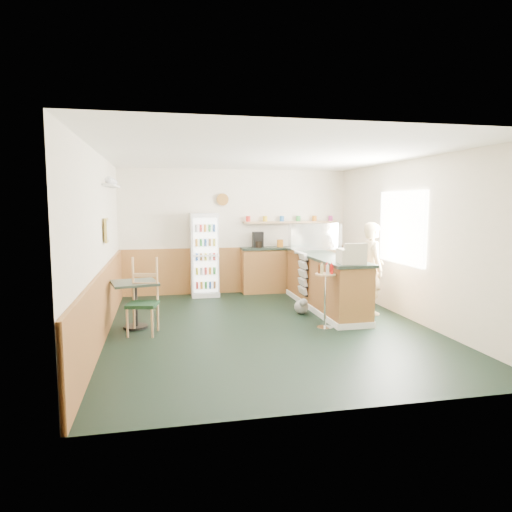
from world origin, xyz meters
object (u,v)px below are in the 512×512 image
object	(u,v)px
display_case	(315,238)
condiment_stand	(325,286)
shopkeeper	(372,268)
cafe_chair	(142,294)
cafe_table	(135,296)
drinks_fridge	(204,255)
cash_register	(351,256)

from	to	relation	value
display_case	condiment_stand	bearing A→B (deg)	-103.89
shopkeeper	cafe_chair	bearing A→B (deg)	101.85
shopkeeper	condiment_stand	bearing A→B (deg)	129.00
shopkeeper	condiment_stand	distance (m)	1.40
condiment_stand	shopkeeper	bearing A→B (deg)	33.31
display_case	cafe_table	size ratio (longest dim) A/B	1.22
drinks_fridge	cafe_chair	size ratio (longest dim) A/B	1.53
drinks_fridge	shopkeeper	xyz separation A→B (m)	(2.78, -2.20, -0.06)
cash_register	display_case	bearing A→B (deg)	97.69
cash_register	cafe_chair	bearing A→B (deg)	-176.24
drinks_fridge	cash_register	bearing A→B (deg)	-53.99
condiment_stand	cafe_table	distance (m)	3.00
display_case	shopkeeper	world-z (taller)	shopkeeper
cash_register	cafe_table	xyz separation A→B (m)	(-3.40, 0.52, -0.60)
display_case	cafe_table	distance (m)	3.70
drinks_fridge	cash_register	size ratio (longest dim) A/B	4.19
cafe_table	condiment_stand	bearing A→B (deg)	-12.09
drinks_fridge	display_case	distance (m)	2.38
shopkeeper	drinks_fridge	bearing A→B (deg)	57.26
drinks_fridge	cafe_table	distance (m)	2.71
shopkeeper	cafe_chair	size ratio (longest dim) A/B	1.42
shopkeeper	display_case	bearing A→B (deg)	37.74
display_case	shopkeeper	distance (m)	1.40
cafe_table	cash_register	bearing A→B (deg)	-8.63
display_case	cafe_chair	bearing A→B (deg)	-154.69
cafe_table	drinks_fridge	bearing A→B (deg)	60.48
display_case	cafe_chair	distance (m)	3.68
condiment_stand	cafe_table	size ratio (longest dim) A/B	1.27
condiment_stand	cafe_table	xyz separation A→B (m)	(-2.93, 0.63, -0.15)
condiment_stand	display_case	bearing A→B (deg)	76.11
cash_register	shopkeeper	world-z (taller)	shopkeeper
drinks_fridge	cafe_table	xyz separation A→B (m)	(-1.32, -2.34, -0.35)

